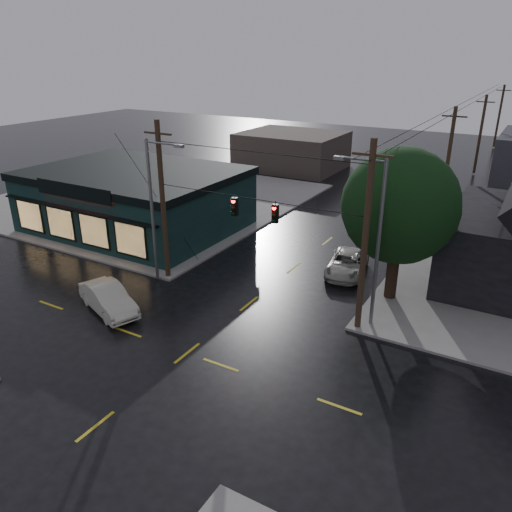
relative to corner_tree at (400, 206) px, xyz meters
The scene contains 15 objects.
ground_plane 14.13m from the corner_tree, 122.90° to the right, with size 160.00×160.00×0.00m, color black.
sidewalk_nw 29.09m from the corner_tree, 161.22° to the left, with size 28.00×28.00×0.15m, color gray.
pizza_shop 22.34m from the corner_tree, behind, with size 16.30×12.34×4.90m.
corner_tree is the anchor object (origin of this frame).
utility_pole_nw 15.31m from the corner_tree, 162.25° to the right, with size 2.00×0.32×10.15m, color black, non-canonical shape.
utility_pole_ne 7.25m from the corner_tree, 96.60° to the right, with size 2.00×0.32×10.15m, color black, non-canonical shape.
utility_pole_far_a 18.14m from the corner_tree, 91.67° to the left, with size 2.00×0.32×9.65m, color black, non-canonical shape.
utility_pole_far_b 37.63m from the corner_tree, 90.77° to the left, with size 2.00×0.32×9.15m, color black, non-canonical shape.
utility_pole_far_c 57.47m from the corner_tree, 90.50° to the left, with size 2.00×0.32×9.15m, color black, non-canonical shape.
span_signal_assembly 8.15m from the corner_tree, 147.96° to the right, with size 13.00×0.48×1.23m.
streetlight_nw 15.79m from the corner_tree, 160.01° to the right, with size 5.40×0.30×9.15m, color slate, non-canonical shape.
streetlight_ne 6.84m from the corner_tree, 90.00° to the right, with size 5.40×0.30×9.15m, color slate, non-canonical shape.
bg_building_west 36.13m from the corner_tree, 125.74° to the left, with size 12.00×10.00×4.40m, color #423530.
sedan_cream 17.29m from the corner_tree, 144.57° to the right, with size 1.67×4.80×1.58m, color beige.
suv_silver 6.59m from the corner_tree, 148.28° to the left, with size 2.33×5.06×1.41m, color #AAA89D.
Camera 1 is at (13.45, -16.43, 13.94)m, focal length 35.00 mm.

